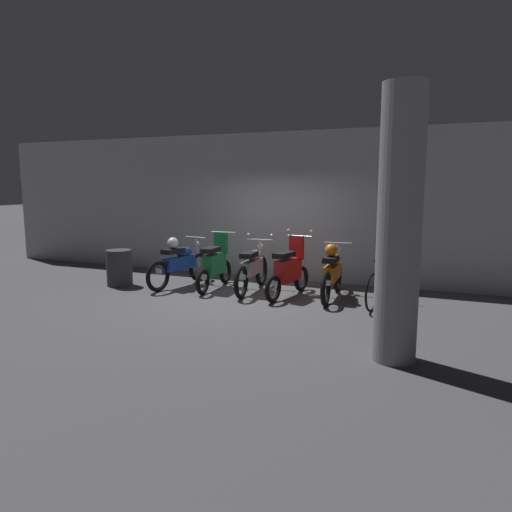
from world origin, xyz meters
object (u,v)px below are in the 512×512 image
motorbike_slot_0 (180,262)px  motorbike_slot_4 (332,271)px  bicycle (381,286)px  support_pillar (399,227)px  motorbike_slot_2 (252,268)px  motorbike_slot_1 (215,264)px  trash_bin (119,268)px  motorbike_slot_3 (289,270)px

motorbike_slot_0 → motorbike_slot_4: bearing=3.5°
bicycle → support_pillar: bearing=-78.9°
motorbike_slot_0 → bicycle: motorbike_slot_0 is taller
motorbike_slot_0 → motorbike_slot_2: bearing=4.8°
motorbike_slot_0 → motorbike_slot_2: (1.65, 0.14, -0.03)m
motorbike_slot_1 → trash_bin: 2.15m
motorbike_slot_1 → motorbike_slot_3: bearing=-2.3°
trash_bin → motorbike_slot_4: bearing=8.1°
motorbike_slot_2 → motorbike_slot_4: (1.66, 0.06, 0.03)m
bicycle → motorbike_slot_1: bearing=178.6°
motorbike_slot_3 → bicycle: 1.79m
motorbike_slot_3 → support_pillar: support_pillar is taller
motorbike_slot_1 → trash_bin: (-2.08, -0.53, -0.13)m
trash_bin → bicycle: bearing=4.6°
trash_bin → motorbike_slot_1: bearing=14.3°
motorbike_slot_1 → trash_bin: bearing=-165.7°
motorbike_slot_4 → motorbike_slot_1: bearing=-177.2°
bicycle → support_pillar: 3.08m
motorbike_slot_0 → motorbike_slot_4: (3.31, 0.20, 0.00)m
bicycle → trash_bin: size_ratio=2.19×
bicycle → motorbike_slot_2: bearing=176.9°
motorbike_slot_0 → motorbike_slot_3: bearing=0.3°
motorbike_slot_3 → motorbike_slot_4: bearing=13.0°
motorbike_slot_1 → support_pillar: (3.98, -2.81, 1.16)m
motorbike_slot_4 → motorbike_slot_0: bearing=-176.5°
motorbike_slot_4 → support_pillar: support_pillar is taller
motorbike_slot_0 → motorbike_slot_3: size_ratio=1.16×
motorbike_slot_3 → trash_bin: 3.77m
motorbike_slot_1 → bicycle: motorbike_slot_1 is taller
motorbike_slot_0 → bicycle: bearing=-0.1°
motorbike_slot_3 → bicycle: size_ratio=0.97×
support_pillar → trash_bin: bearing=159.4°
motorbike_slot_1 → motorbike_slot_4: size_ratio=0.86×
bicycle → trash_bin: (-5.52, -0.45, 0.03)m
motorbike_slot_3 → bicycle: motorbike_slot_3 is taller
motorbike_slot_4 → bicycle: 1.00m
support_pillar → bicycle: bearing=101.1°
motorbike_slot_0 → trash_bin: 1.34m
motorbike_slot_0 → bicycle: 4.27m
motorbike_slot_2 → support_pillar: support_pillar is taller
motorbike_slot_2 → trash_bin: 2.96m
motorbike_slot_2 → bicycle: 2.62m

